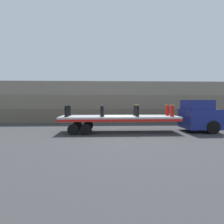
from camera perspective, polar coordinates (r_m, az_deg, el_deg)
ground_plane at (r=14.90m, az=2.36°, el=-6.56°), size 120.00×120.00×0.00m
rock_cliff at (r=22.53m, az=0.73°, el=3.32°), size 60.00×3.30×5.02m
truck_cab at (r=16.80m, az=26.82°, el=-1.08°), size 2.71×2.64×2.71m
flatbed_trailer at (r=14.71m, az=0.12°, el=-2.27°), size 9.80×2.56×1.37m
fire_hydrant_black_near_0 at (r=14.44m, az=-14.69°, el=0.28°), size 0.36×0.50×0.93m
fire_hydrant_black_far_0 at (r=15.49m, az=-13.84°, el=0.52°), size 0.36×0.50×0.93m
fire_hydrant_black_near_1 at (r=14.10m, az=-3.25°, el=0.32°), size 0.36×0.50×0.93m
fire_hydrant_black_far_1 at (r=15.18m, az=-3.18°, el=0.56°), size 0.36×0.50×0.93m
fire_hydrant_black_near_2 at (r=14.35m, az=8.27°, el=0.34°), size 0.36×0.50×0.93m
fire_hydrant_black_far_2 at (r=15.41m, az=7.53°, el=0.58°), size 0.36×0.50×0.93m
fire_hydrant_red_near_3 at (r=15.14m, az=18.99°, el=0.35°), size 0.36×0.50×0.93m
fire_hydrant_red_far_3 at (r=16.15m, az=17.60°, el=0.58°), size 0.36×0.50×0.93m
cargo_strap_rear at (r=14.86m, az=7.90°, el=2.33°), size 0.05×2.65×0.01m
cargo_strap_middle at (r=15.63m, az=18.31°, el=2.25°), size 0.05×2.65×0.01m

